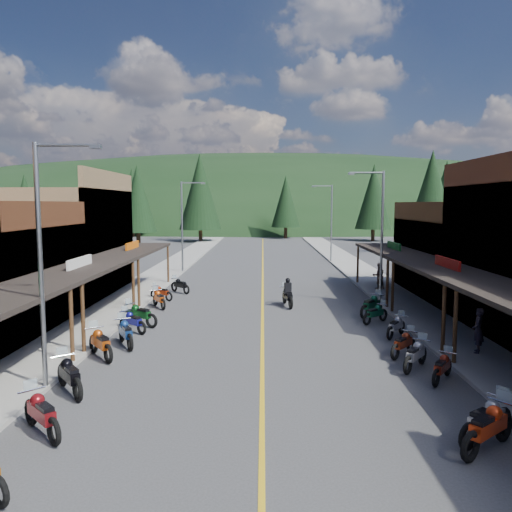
{
  "coord_description": "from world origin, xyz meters",
  "views": [
    {
      "loc": [
        0.02,
        -21.71,
        6.09
      ],
      "look_at": [
        -0.39,
        7.67,
        3.0
      ],
      "focal_mm": 35.0,
      "sensor_mm": 36.0,
      "label": 1
    }
  ],
  "objects_px": {
    "pine_3": "(286,201)",
    "pine_10": "(138,199)",
    "bike_east_7": "(403,343)",
    "streetlight_2": "(380,231)",
    "pine_0": "(25,201)",
    "pine_5": "(446,193)",
    "bike_east_9": "(375,313)",
    "pine_7": "(100,198)",
    "pine_4": "(374,197)",
    "bike_east_8": "(396,325)",
    "pine_9": "(444,201)",
    "bike_west_9": "(139,313)",
    "pine_11": "(432,194)",
    "bike_east_3": "(488,426)",
    "bike_west_5": "(69,374)",
    "pedestrian_east_b": "(379,276)",
    "pine_2": "(200,192)",
    "bike_west_12": "(180,285)",
    "bike_east_6": "(415,353)",
    "bike_east_4": "(486,418)",
    "rider_on_bike": "(288,295)",
    "pine_1": "(132,197)",
    "bike_west_4": "(41,412)",
    "bike_west_10": "(159,298)",
    "streetlight_3": "(330,219)",
    "bike_west_11": "(161,292)",
    "pine_8": "(85,205)",
    "bike_west_8": "(133,320)",
    "bike_west_7": "(126,331)",
    "pedestrian_east_a": "(478,330)",
    "shop_east_3": "(470,258)",
    "streetlight_1": "(184,222)",
    "shop_west_3": "(56,242)",
    "bike_west_6": "(100,342)",
    "bike_east_5": "(442,366)",
    "bike_east_10": "(372,304)"
  },
  "relations": [
    {
      "from": "bike_west_5",
      "to": "bike_east_7",
      "type": "relative_size",
      "value": 1.18
    },
    {
      "from": "pine_1",
      "to": "pine_2",
      "type": "bearing_deg",
      "value": -40.6
    },
    {
      "from": "bike_east_7",
      "to": "pine_10",
      "type": "bearing_deg",
      "value": 155.64
    },
    {
      "from": "pine_0",
      "to": "pedestrian_east_b",
      "type": "relative_size",
      "value": 6.05
    },
    {
      "from": "pine_7",
      "to": "pine_11",
      "type": "bearing_deg",
      "value": -36.16
    },
    {
      "from": "pine_9",
      "to": "bike_west_11",
      "type": "relative_size",
      "value": 5.8
    },
    {
      "from": "bike_west_5",
      "to": "rider_on_bike",
      "type": "relative_size",
      "value": 0.96
    },
    {
      "from": "bike_west_4",
      "to": "bike_west_10",
      "type": "height_order",
      "value": "bike_west_4"
    },
    {
      "from": "bike_west_9",
      "to": "bike_east_3",
      "type": "relative_size",
      "value": 0.97
    },
    {
      "from": "bike_west_8",
      "to": "pine_1",
      "type": "bearing_deg",
      "value": 56.15
    },
    {
      "from": "bike_east_6",
      "to": "streetlight_3",
      "type": "bearing_deg",
      "value": 124.6
    },
    {
      "from": "shop_east_3",
      "to": "streetlight_1",
      "type": "xyz_separation_m",
      "value": [
        -20.71,
        10.7,
        1.93
      ]
    },
    {
      "from": "bike_west_10",
      "to": "pedestrian_east_a",
      "type": "xyz_separation_m",
      "value": [
        14.7,
        -9.12,
        0.47
      ]
    },
    {
      "from": "bike_east_3",
      "to": "bike_east_4",
      "type": "distance_m",
      "value": 0.53
    },
    {
      "from": "bike_west_11",
      "to": "pine_0",
      "type": "bearing_deg",
      "value": 67.02
    },
    {
      "from": "pine_2",
      "to": "bike_west_12",
      "type": "xyz_separation_m",
      "value": [
        4.35,
        -46.11,
        -7.41
      ]
    },
    {
      "from": "shop_east_3",
      "to": "bike_east_6",
      "type": "distance_m",
      "value": 17.22
    },
    {
      "from": "pine_0",
      "to": "pine_11",
      "type": "height_order",
      "value": "pine_11"
    },
    {
      "from": "bike_west_7",
      "to": "bike_west_8",
      "type": "xyz_separation_m",
      "value": [
        -0.32,
        2.35,
        -0.07
      ]
    },
    {
      "from": "streetlight_1",
      "to": "pine_3",
      "type": "distance_m",
      "value": 45.39
    },
    {
      "from": "pine_4",
      "to": "bike_west_10",
      "type": "relative_size",
      "value": 6.09
    },
    {
      "from": "pedestrian_east_b",
      "to": "bike_west_7",
      "type": "bearing_deg",
      "value": 41.06
    },
    {
      "from": "pine_1",
      "to": "bike_east_6",
      "type": "xyz_separation_m",
      "value": [
        29.64,
        -73.76,
        -6.64
      ]
    },
    {
      "from": "pine_10",
      "to": "pedestrian_east_b",
      "type": "height_order",
      "value": "pine_10"
    },
    {
      "from": "pine_8",
      "to": "bike_west_6",
      "type": "height_order",
      "value": "pine_8"
    },
    {
      "from": "pine_3",
      "to": "pine_10",
      "type": "relative_size",
      "value": 0.95
    },
    {
      "from": "bike_west_7",
      "to": "bike_east_7",
      "type": "xyz_separation_m",
      "value": [
        11.49,
        -1.22,
        -0.09
      ]
    },
    {
      "from": "pine_8",
      "to": "pedestrian_east_a",
      "type": "relative_size",
      "value": 5.51
    },
    {
      "from": "pine_0",
      "to": "streetlight_3",
      "type": "bearing_deg",
      "value": -34.28
    },
    {
      "from": "pine_9",
      "to": "pedestrian_east_b",
      "type": "distance_m",
      "value": 36.13
    },
    {
      "from": "pine_5",
      "to": "pine_10",
      "type": "distance_m",
      "value": 56.48
    },
    {
      "from": "pine_7",
      "to": "bike_east_9",
      "type": "xyz_separation_m",
      "value": [
        37.77,
        -72.62,
        -6.69
      ]
    },
    {
      "from": "pine_0",
      "to": "bike_east_6",
      "type": "bearing_deg",
      "value": -55.24
    },
    {
      "from": "pine_7",
      "to": "bike_west_11",
      "type": "relative_size",
      "value": 6.72
    },
    {
      "from": "shop_west_3",
      "to": "pine_1",
      "type": "relative_size",
      "value": 0.87
    },
    {
      "from": "pine_5",
      "to": "pine_10",
      "type": "relative_size",
      "value": 1.21
    },
    {
      "from": "bike_west_10",
      "to": "bike_west_11",
      "type": "bearing_deg",
      "value": 68.61
    },
    {
      "from": "bike_west_4",
      "to": "bike_east_10",
      "type": "height_order",
      "value": "bike_east_10"
    },
    {
      "from": "pine_8",
      "to": "pine_9",
      "type": "height_order",
      "value": "pine_9"
    },
    {
      "from": "pine_8",
      "to": "pine_10",
      "type": "bearing_deg",
      "value": 68.2
    },
    {
      "from": "pine_7",
      "to": "bike_west_8",
      "type": "height_order",
      "value": "pine_7"
    },
    {
      "from": "pine_3",
      "to": "bike_east_9",
      "type": "relative_size",
      "value": 5.71
    },
    {
      "from": "bike_west_7",
      "to": "bike_west_4",
      "type": "bearing_deg",
      "value": -117.15
    },
    {
      "from": "streetlight_2",
      "to": "pine_0",
      "type": "bearing_deg",
      "value": 131.01
    },
    {
      "from": "pine_9",
      "to": "bike_west_9",
      "type": "xyz_separation_m",
      "value": [
        -30.14,
        -42.41,
        -5.74
      ]
    },
    {
      "from": "pine_4",
      "to": "bike_east_8",
      "type": "relative_size",
      "value": 6.54
    },
    {
      "from": "streetlight_2",
      "to": "bike_east_5",
      "type": "height_order",
      "value": "streetlight_2"
    },
    {
      "from": "bike_west_4",
      "to": "bike_east_5",
      "type": "relative_size",
      "value": 1.19
    },
    {
      "from": "bike_east_9",
      "to": "rider_on_bike",
      "type": "bearing_deg",
      "value": -175.44
    },
    {
      "from": "pine_3",
      "to": "pine_11",
      "type": "bearing_deg",
      "value": -60.26
    }
  ]
}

